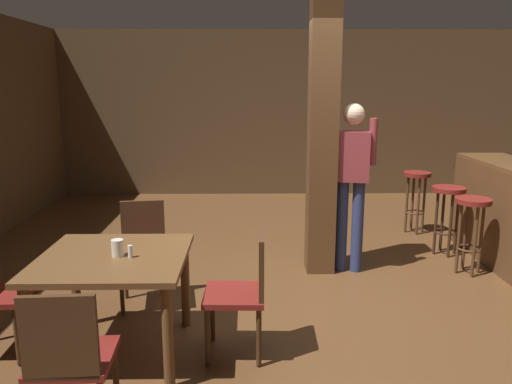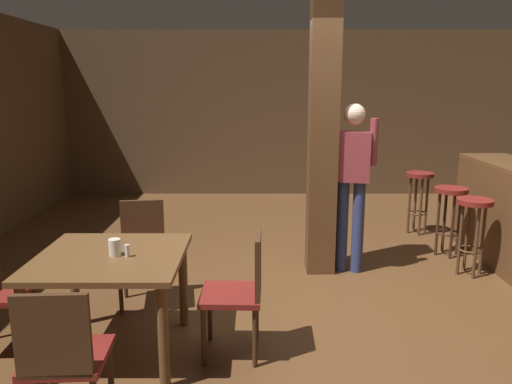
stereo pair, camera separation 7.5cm
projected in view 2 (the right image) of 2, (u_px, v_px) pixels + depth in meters
ground_plane at (331, 299)px, 4.51m from camera, size 10.80×10.80×0.00m
wall_back at (296, 114)px, 8.62m from camera, size 8.00×0.10×2.80m
pillar at (324, 136)px, 4.93m from camera, size 0.28×0.28×2.80m
dining_table at (112, 270)px, 3.48m from camera, size 1.01×1.01×0.75m
chair_south at (64, 355)px, 2.63m from camera, size 0.44×0.44×0.89m
chair_north at (144, 247)px, 4.37m from camera, size 0.48×0.48×0.89m
chair_east at (243, 287)px, 3.50m from camera, size 0.43×0.43×0.89m
napkin_cup at (116, 247)px, 3.42m from camera, size 0.08×0.08×0.12m
salt_shaker at (128, 251)px, 3.40m from camera, size 0.03×0.03×0.09m
standing_person at (353, 176)px, 4.99m from camera, size 0.47×0.26×1.72m
bar_counter at (504, 213)px, 5.32m from camera, size 0.56×1.62×1.09m
bar_stool_near at (475, 219)px, 4.97m from camera, size 0.35×0.35×0.79m
bar_stool_mid at (451, 205)px, 5.55m from camera, size 0.36×0.36×0.78m
bar_stool_far at (420, 188)px, 6.39m from camera, size 0.34×0.34×0.80m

